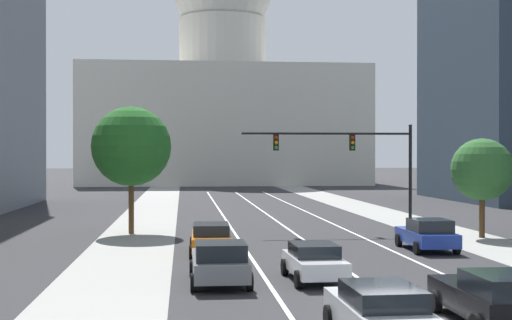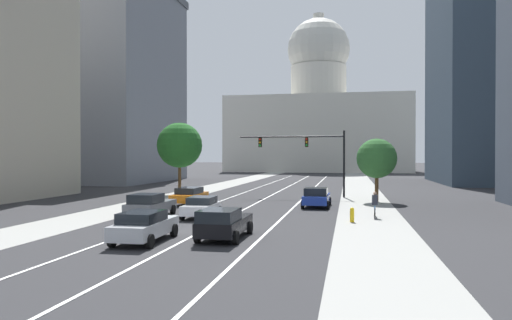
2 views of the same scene
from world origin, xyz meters
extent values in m
plane|color=#2B2B2D|center=(0.00, 40.00, 0.00)|extent=(400.00, 400.00, 0.00)
cube|color=gray|center=(-9.12, 35.00, 0.01)|extent=(4.28, 130.00, 0.01)
cube|color=gray|center=(9.12, 35.00, 0.01)|extent=(4.28, 130.00, 0.01)
cube|color=white|center=(-3.49, 25.00, 0.01)|extent=(0.16, 90.00, 0.01)
cube|color=white|center=(0.00, 25.00, 0.01)|extent=(0.16, 90.00, 0.01)
cube|color=white|center=(3.49, 25.00, 0.01)|extent=(0.16, 90.00, 0.01)
cube|color=beige|center=(0.00, 98.50, 9.30)|extent=(44.87, 24.20, 18.60)
cylinder|color=beige|center=(0.00, 98.50, 22.81)|extent=(14.22, 14.22, 8.42)
cube|color=#1E389E|center=(5.24, 13.47, 0.64)|extent=(1.97, 4.58, 0.64)
cube|color=black|center=(5.23, 12.96, 1.26)|extent=(1.77, 2.13, 0.59)
cylinder|color=black|center=(4.33, 15.03, 0.32)|extent=(0.23, 0.64, 0.64)
cylinder|color=black|center=(6.21, 15.00, 0.32)|extent=(0.23, 0.64, 0.64)
cylinder|color=black|center=(4.27, 11.94, 0.32)|extent=(0.23, 0.64, 0.64)
cylinder|color=black|center=(6.15, 11.91, 0.32)|extent=(0.23, 0.64, 0.64)
cube|color=#B2B5BA|center=(-1.75, -3.26, 0.65)|extent=(1.88, 4.55, 0.67)
cube|color=black|center=(-1.74, -3.57, 1.23)|extent=(1.69, 2.38, 0.48)
cylinder|color=black|center=(-2.67, -1.75, 0.32)|extent=(0.23, 0.64, 0.64)
cylinder|color=black|center=(-0.89, -1.71, 0.32)|extent=(0.23, 0.64, 0.64)
cube|color=slate|center=(-5.24, 5.38, 0.65)|extent=(1.90, 4.57, 0.67)
cube|color=black|center=(-5.24, 4.59, 1.28)|extent=(1.75, 2.09, 0.59)
cylinder|color=black|center=(-6.19, 6.93, 0.32)|extent=(0.22, 0.64, 0.64)
cylinder|color=black|center=(-4.29, 6.93, 0.32)|extent=(0.22, 0.64, 0.64)
cylinder|color=black|center=(-6.19, 3.82, 0.32)|extent=(0.22, 0.64, 0.64)
cylinder|color=black|center=(-4.29, 3.82, 0.32)|extent=(0.22, 0.64, 0.64)
cube|color=silver|center=(-1.75, 5.51, 0.62)|extent=(1.85, 4.19, 0.60)
cube|color=black|center=(-1.75, 5.59, 1.14)|extent=(1.65, 2.12, 0.46)
cylinder|color=black|center=(-2.65, 6.89, 0.32)|extent=(0.24, 0.65, 0.64)
cylinder|color=black|center=(-0.92, 6.94, 0.32)|extent=(0.24, 0.65, 0.64)
cylinder|color=black|center=(-2.57, 4.08, 0.32)|extent=(0.24, 0.65, 0.64)
cylinder|color=black|center=(-0.84, 4.13, 0.32)|extent=(0.24, 0.65, 0.64)
cube|color=black|center=(1.75, -1.61, 0.66)|extent=(1.85, 4.55, 0.67)
cube|color=black|center=(1.74, -2.71, 1.27)|extent=(1.69, 2.27, 0.55)
cylinder|color=black|center=(0.84, -0.06, 0.32)|extent=(0.22, 0.64, 0.64)
cylinder|color=black|center=(2.67, -0.07, 0.32)|extent=(0.22, 0.64, 0.64)
cube|color=orange|center=(-5.24, 13.17, 0.63)|extent=(1.89, 4.73, 0.61)
cube|color=black|center=(-5.24, 13.10, 1.18)|extent=(1.70, 2.54, 0.50)
cylinder|color=black|center=(-6.09, 14.78, 0.32)|extent=(0.23, 0.64, 0.64)
cylinder|color=black|center=(-4.31, 14.74, 0.32)|extent=(0.23, 0.64, 0.64)
cylinder|color=black|center=(-6.17, 11.59, 0.32)|extent=(0.23, 0.64, 0.64)
cylinder|color=black|center=(-4.39, 11.55, 0.32)|extent=(0.23, 0.64, 0.64)
cylinder|color=black|center=(7.29, 22.35, 3.25)|extent=(0.20, 0.20, 6.49)
cylinder|color=black|center=(2.11, 22.35, 5.94)|extent=(10.35, 0.14, 0.14)
cube|color=black|center=(3.66, 22.35, 5.39)|extent=(0.32, 0.28, 0.96)
sphere|color=red|center=(3.66, 22.20, 5.69)|extent=(0.20, 0.20, 0.20)
sphere|color=orange|center=(3.66, 22.20, 5.39)|extent=(0.20, 0.20, 0.20)
sphere|color=green|center=(3.66, 22.20, 5.09)|extent=(0.20, 0.20, 0.20)
cube|color=black|center=(-0.99, 22.35, 5.39)|extent=(0.32, 0.28, 0.96)
sphere|color=red|center=(-0.99, 22.20, 5.69)|extent=(0.20, 0.20, 0.20)
sphere|color=orange|center=(-0.99, 22.20, 5.39)|extent=(0.20, 0.20, 0.20)
sphere|color=green|center=(-0.99, 22.20, 5.09)|extent=(0.20, 0.20, 0.20)
cylinder|color=#51381E|center=(10.14, 18.37, 1.30)|extent=(0.32, 0.32, 2.61)
sphere|color=#2D622D|center=(10.14, 18.37, 3.83)|extent=(3.48, 3.48, 3.48)
cylinder|color=#51381E|center=(-9.58, 22.51, 1.75)|extent=(0.32, 0.32, 3.51)
sphere|color=#215D22|center=(-9.58, 22.51, 5.15)|extent=(4.70, 4.70, 4.70)
camera|label=1|loc=(-6.55, -20.64, 4.62)|focal=50.79mm
camera|label=2|loc=(7.74, -24.09, 4.10)|focal=33.06mm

